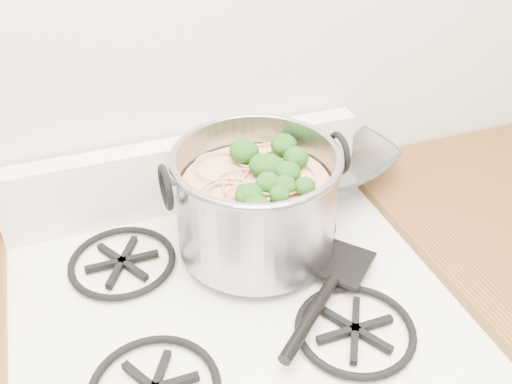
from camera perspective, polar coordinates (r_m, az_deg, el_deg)
name	(u,v)px	position (r m, az deg, el deg)	size (l,w,h in m)	color
stock_pot	(256,203)	(1.06, 0.00, -1.07)	(0.34, 0.31, 0.21)	#93939B
spatula	(344,261)	(1.08, 8.84, -6.85)	(0.29, 0.31, 0.02)	black
glass_bowl	(324,169)	(1.31, 6.84, 2.31)	(0.12, 0.12, 0.03)	white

